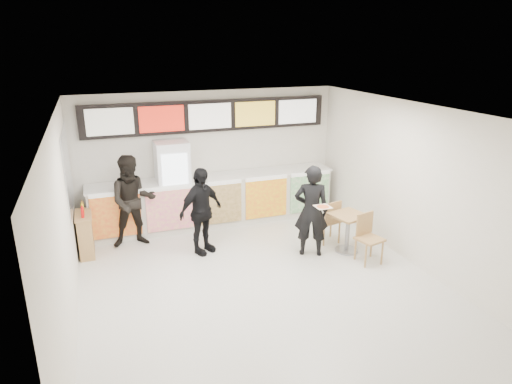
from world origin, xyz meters
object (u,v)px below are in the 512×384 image
drinks_fridge (174,186)px  customer_mid (201,211)px  customer_main (311,211)px  condiment_ledge (86,234)px  service_counter (216,200)px  customer_left (133,201)px  cafe_table (348,226)px

drinks_fridge → customer_mid: size_ratio=1.15×
customer_main → condiment_ledge: bearing=4.0°
customer_main → drinks_fridge: bearing=-20.1°
drinks_fridge → customer_mid: (0.28, -1.37, -0.13)m
condiment_ledge → service_counter: bearing=13.4°
customer_main → customer_left: bearing=-3.2°
drinks_fridge → customer_main: size_ratio=1.10×
customer_mid → cafe_table: bearing=-47.2°
customer_mid → cafe_table: (2.74, -0.94, -0.33)m
service_counter → cafe_table: 3.11m
customer_mid → condiment_ledge: (-2.17, 0.69, -0.44)m
customer_mid → service_counter: bearing=36.1°
condiment_ledge → cafe_table: bearing=-18.4°
service_counter → customer_left: bearing=-163.7°
customer_left → cafe_table: (3.95, -1.76, -0.41)m
customer_left → cafe_table: customer_left is taller
service_counter → cafe_table: service_counter is taller
drinks_fridge → customer_main: 3.15m
customer_left → condiment_ledge: size_ratio=1.88×
cafe_table → condiment_ledge: 5.18m
customer_mid → cafe_table: customer_mid is taller
drinks_fridge → cafe_table: bearing=-37.4°
service_counter → customer_mid: bearing=-115.6°
cafe_table → drinks_fridge: bearing=128.8°
customer_left → condiment_ledge: customer_left is taller
service_counter → drinks_fridge: 1.03m
service_counter → customer_left: size_ratio=2.92×
drinks_fridge → cafe_table: (3.03, -2.32, -0.45)m
cafe_table → service_counter: bearing=118.5°
customer_left → cafe_table: size_ratio=1.15×
customer_main → customer_mid: bearing=1.7°
customer_left → customer_mid: 1.46m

